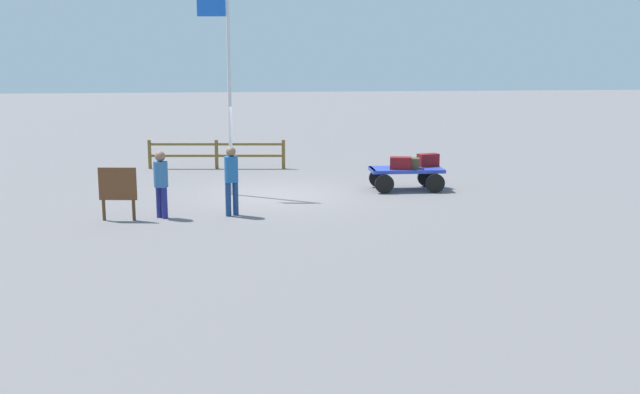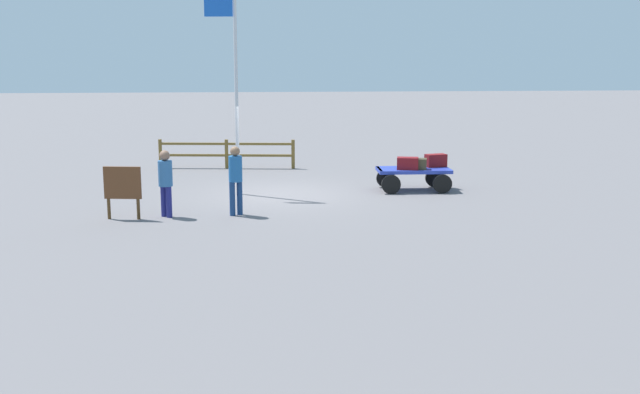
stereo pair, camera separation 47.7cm
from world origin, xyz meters
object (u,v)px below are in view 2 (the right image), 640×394
luggage_cart (413,174)px  worker_lead (236,175)px  suitcase_maroon (416,164)px  flagpole (233,80)px  signboard (123,186)px  suitcase_olive (436,160)px  worker_trailing (165,178)px  suitcase_navy (408,163)px

luggage_cart → worker_lead: bearing=30.8°
luggage_cart → suitcase_maroon: 0.37m
luggage_cart → worker_lead: (5.12, 3.05, 0.53)m
suitcase_maroon → flagpole: size_ratio=0.12×
suitcase_maroon → signboard: size_ratio=0.51×
suitcase_olive → luggage_cart: bearing=19.8°
suitcase_olive → signboard: bearing=22.4°
signboard → suitcase_maroon: bearing=-158.4°
luggage_cart → suitcase_olive: (-0.74, -0.27, 0.37)m
signboard → flagpole: bearing=-130.0°
luggage_cart → suitcase_maroon: size_ratio=3.27×
worker_lead → worker_trailing: (1.70, 0.06, -0.04)m
luggage_cart → worker_trailing: bearing=24.5°
suitcase_maroon → suitcase_navy: suitcase_navy is taller
suitcase_navy → suitcase_maroon: bearing=-172.6°
suitcase_olive → worker_trailing: 8.28m
worker_lead → signboard: (2.72, 0.22, -0.20)m
suitcase_navy → flagpole: size_ratio=0.12×
worker_trailing → flagpole: 4.08m
suitcase_olive → suitcase_navy: (0.94, 0.45, -0.01)m
flagpole → worker_lead: bearing=91.4°
suitcase_olive → worker_trailing: (7.56, 3.37, 0.13)m
suitcase_navy → flagpole: bearing=-0.7°
worker_trailing → flagpole: flagpole is taller
suitcase_maroon → worker_lead: worker_lead is taller
suitcase_olive → suitcase_navy: size_ratio=0.99×
worker_lead → flagpole: (0.07, -2.93, 2.22)m
luggage_cart → worker_lead: size_ratio=1.25×
suitcase_navy → worker_lead: size_ratio=0.39×
luggage_cart → signboard: 8.49m
suitcase_navy → worker_lead: 5.69m
suitcase_navy → worker_trailing: (6.62, 2.92, 0.14)m
luggage_cart → signboard: (7.83, 3.27, 0.34)m
worker_lead → signboard: size_ratio=1.34×
luggage_cart → suitcase_maroon: (-0.07, 0.15, 0.33)m
suitcase_maroon → signboard: (7.90, 3.12, 0.00)m
suitcase_maroon → worker_lead: size_ratio=0.38×
suitcase_navy → worker_lead: bearing=30.2°
luggage_cart → suitcase_navy: 0.44m
luggage_cart → suitcase_maroon: bearing=114.6°
luggage_cart → suitcase_navy: size_ratio=3.18×
suitcase_olive → flagpole: flagpole is taller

